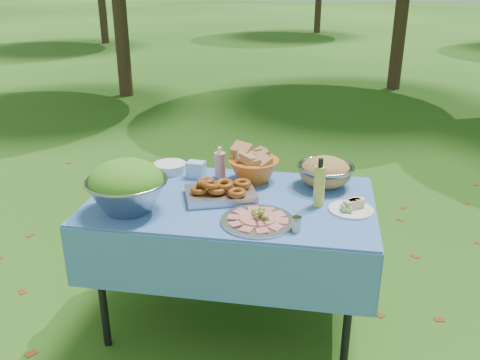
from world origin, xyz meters
name	(u,v)px	position (x,y,z in m)	size (l,w,h in m)	color
ground	(232,319)	(0.00, 0.00, 0.00)	(80.00, 80.00, 0.00)	black
picnic_table	(232,262)	(0.00, 0.00, 0.38)	(1.46, 0.86, 0.76)	#7AB5EB
salad_bowl	(127,186)	(-0.48, -0.22, 0.89)	(0.40, 0.40, 0.26)	#989AA0
pasta_bowl_white	(130,172)	(-0.59, 0.11, 0.83)	(0.25, 0.25, 0.14)	white
plate_stack	(170,167)	(-0.43, 0.33, 0.79)	(0.19, 0.19, 0.05)	white
wipes_box	(196,169)	(-0.26, 0.27, 0.81)	(0.10, 0.07, 0.09)	#A4D7FA
sanitizer_bottle	(220,162)	(-0.12, 0.29, 0.85)	(0.06, 0.06, 0.18)	pink
bread_bowl	(254,164)	(0.08, 0.28, 0.86)	(0.28, 0.28, 0.19)	orange
pasta_bowl_steel	(325,172)	(0.47, 0.27, 0.84)	(0.31, 0.31, 0.16)	#989AA0
fried_tray	(220,190)	(-0.06, 0.00, 0.80)	(0.36, 0.25, 0.08)	#B7B7BC
charcuterie_platter	(258,214)	(0.17, -0.24, 0.80)	(0.35, 0.35, 0.08)	silver
oil_bottle	(320,182)	(0.45, -0.01, 0.89)	(0.06, 0.06, 0.25)	#CCCF40
cheese_plate	(351,205)	(0.61, -0.04, 0.79)	(0.22, 0.22, 0.06)	white
shaker	(297,224)	(0.36, -0.30, 0.80)	(0.04, 0.04, 0.07)	silver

